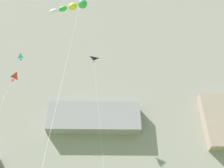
% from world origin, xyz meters
% --- Properties ---
extents(cliff_face, '(180.00, 29.49, 66.84)m').
position_xyz_m(cliff_face, '(-0.01, 56.41, 33.37)').
color(cliff_face, gray).
rests_on(cliff_face, ground).
extents(kite_windsock_upper_left, '(3.55, 6.88, 21.12)m').
position_xyz_m(kite_windsock_upper_left, '(-0.84, 19.62, 20.70)').
color(kite_windsock_upper_left, green).
rests_on(kite_windsock_upper_left, ground).
extents(kite_delta_near_cliff, '(3.75, 5.08, 28.39)m').
position_xyz_m(kite_delta_near_cliff, '(0.15, 35.20, 26.00)').
color(kite_delta_near_cliff, black).
rests_on(kite_delta_near_cliff, ground).
extents(kite_delta_upper_right, '(1.06, 6.52, 21.48)m').
position_xyz_m(kite_delta_upper_right, '(-9.40, 30.40, 20.26)').
color(kite_delta_upper_right, red).
rests_on(kite_delta_upper_right, ground).
extents(kite_delta_mid_center, '(3.45, 2.13, 27.62)m').
position_xyz_m(kite_delta_mid_center, '(-10.20, 34.15, 25.09)').
color(kite_delta_mid_center, '#38B2D1').
rests_on(kite_delta_mid_center, ground).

